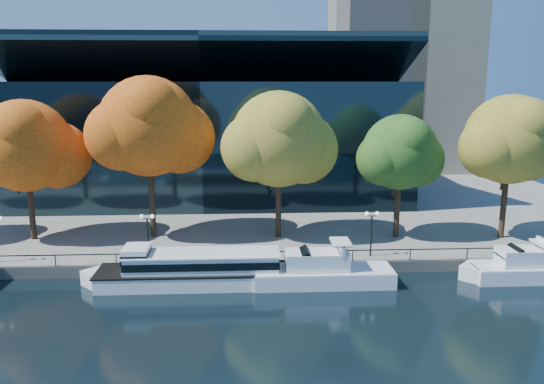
{
  "coord_description": "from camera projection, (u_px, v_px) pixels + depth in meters",
  "views": [
    {
      "loc": [
        0.93,
        -39.53,
        16.27
      ],
      "look_at": [
        3.32,
        8.0,
        6.11
      ],
      "focal_mm": 35.0,
      "sensor_mm": 36.0,
      "label": 1
    }
  ],
  "objects": [
    {
      "name": "tree_2",
      "position": [
        151.0,
        129.0,
        50.4
      ],
      "size": [
        11.98,
        9.82,
        15.66
      ],
      "color": "black",
      "rests_on": "promenade"
    },
    {
      "name": "tree_1",
      "position": [
        27.0,
        148.0,
        49.85
      ],
      "size": [
        10.89,
        8.93,
        13.48
      ],
      "color": "black",
      "rests_on": "promenade"
    },
    {
      "name": "promenade",
      "position": [
        240.0,
        189.0,
        77.39
      ],
      "size": [
        90.0,
        67.08,
        1.0
      ],
      "color": "slate",
      "rests_on": "ground"
    },
    {
      "name": "cruiser_near",
      "position": [
        317.0,
        271.0,
        42.68
      ],
      "size": [
        12.44,
        3.2,
        3.61
      ],
      "color": "white",
      "rests_on": "ground"
    },
    {
      "name": "lamp_1",
      "position": [
        147.0,
        226.0,
        45.16
      ],
      "size": [
        1.26,
        0.36,
        4.03
      ],
      "color": "black",
      "rests_on": "promenade"
    },
    {
      "name": "convention_building",
      "position": [
        209.0,
        138.0,
        71.04
      ],
      "size": [
        50.0,
        24.57,
        21.43
      ],
      "color": "black",
      "rests_on": "ground"
    },
    {
      "name": "cruiser_far",
      "position": [
        524.0,
        267.0,
        43.69
      ],
      "size": [
        10.5,
        2.91,
        3.43
      ],
      "color": "white",
      "rests_on": "ground"
    },
    {
      "name": "lamp_2",
      "position": [
        372.0,
        223.0,
        46.11
      ],
      "size": [
        1.26,
        0.36,
        4.03
      ],
      "color": "black",
      "rests_on": "promenade"
    },
    {
      "name": "ground",
      "position": [
        235.0,
        289.0,
        41.96
      ],
      "size": [
        160.0,
        160.0,
        0.0
      ],
      "primitive_type": "plane",
      "color": "black",
      "rests_on": "ground"
    },
    {
      "name": "tree_3",
      "position": [
        281.0,
        141.0,
        50.45
      ],
      "size": [
        11.48,
        9.41,
        14.25
      ],
      "color": "black",
      "rests_on": "promenade"
    },
    {
      "name": "tour_boat",
      "position": [
        191.0,
        268.0,
        42.55
      ],
      "size": [
        17.21,
        3.84,
        3.27
      ],
      "color": "white",
      "rests_on": "ground"
    },
    {
      "name": "tree_5",
      "position": [
        512.0,
        141.0,
        50.25
      ],
      "size": [
        10.65,
        8.74,
        13.93
      ],
      "color": "black",
      "rests_on": "promenade"
    },
    {
      "name": "tree_4",
      "position": [
        401.0,
        154.0,
        50.7
      ],
      "size": [
        9.04,
        7.42,
        12.05
      ],
      "color": "black",
      "rests_on": "promenade"
    },
    {
      "name": "railing",
      "position": [
        236.0,
        252.0,
        44.73
      ],
      "size": [
        88.2,
        0.08,
        0.99
      ],
      "color": "black",
      "rests_on": "promenade"
    }
  ]
}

